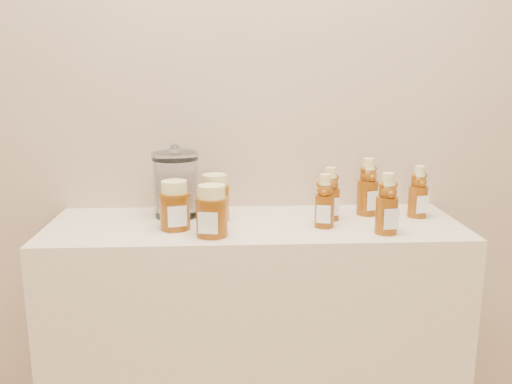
{
  "coord_description": "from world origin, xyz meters",
  "views": [
    {
      "loc": [
        -0.07,
        0.03,
        1.34
      ],
      "look_at": [
        0.0,
        1.52,
        1.0
      ],
      "focal_mm": 38.0,
      "sensor_mm": 36.0,
      "label": 1
    }
  ],
  "objects_px": {
    "display_table": "(255,363)",
    "bear_bottle_back_left": "(330,190)",
    "bear_bottle_front_left": "(325,197)",
    "honey_jar_left": "(175,205)",
    "glass_canister": "(176,182)"
  },
  "relations": [
    {
      "from": "display_table",
      "to": "bear_bottle_back_left",
      "type": "xyz_separation_m",
      "value": [
        0.22,
        0.03,
        0.54
      ]
    },
    {
      "from": "bear_bottle_front_left",
      "to": "display_table",
      "type": "bearing_deg",
      "value": -178.34
    },
    {
      "from": "honey_jar_left",
      "to": "bear_bottle_front_left",
      "type": "bearing_deg",
      "value": -14.18
    },
    {
      "from": "bear_bottle_front_left",
      "to": "honey_jar_left",
      "type": "height_order",
      "value": "bear_bottle_front_left"
    },
    {
      "from": "bear_bottle_back_left",
      "to": "glass_canister",
      "type": "bearing_deg",
      "value": 165.37
    },
    {
      "from": "bear_bottle_front_left",
      "to": "glass_canister",
      "type": "relative_size",
      "value": 0.81
    },
    {
      "from": "bear_bottle_front_left",
      "to": "glass_canister",
      "type": "bearing_deg",
      "value": 177.34
    },
    {
      "from": "bear_bottle_front_left",
      "to": "glass_canister",
      "type": "distance_m",
      "value": 0.45
    },
    {
      "from": "bear_bottle_front_left",
      "to": "honey_jar_left",
      "type": "xyz_separation_m",
      "value": [
        -0.42,
        0.0,
        -0.02
      ]
    },
    {
      "from": "bear_bottle_back_left",
      "to": "display_table",
      "type": "bearing_deg",
      "value": -179.56
    },
    {
      "from": "display_table",
      "to": "bear_bottle_back_left",
      "type": "bearing_deg",
      "value": 7.57
    },
    {
      "from": "bear_bottle_back_left",
      "to": "honey_jar_left",
      "type": "relative_size",
      "value": 1.3
    },
    {
      "from": "display_table",
      "to": "bear_bottle_front_left",
      "type": "bearing_deg",
      "value": -13.32
    },
    {
      "from": "display_table",
      "to": "honey_jar_left",
      "type": "relative_size",
      "value": 8.72
    },
    {
      "from": "display_table",
      "to": "glass_canister",
      "type": "xyz_separation_m",
      "value": [
        -0.23,
        0.09,
        0.56
      ]
    }
  ]
}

